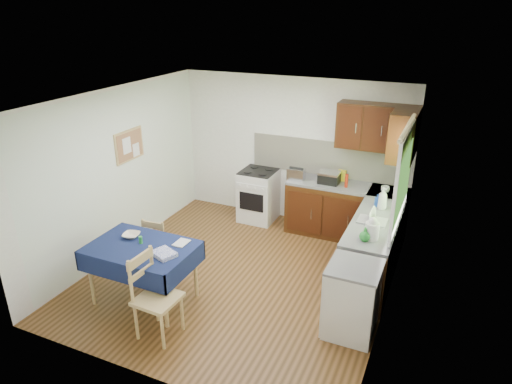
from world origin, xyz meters
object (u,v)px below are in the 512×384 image
at_px(dining_table, 142,254).
at_px(sandwich_press, 329,177).
at_px(kettle, 372,229).
at_px(toaster, 296,174).
at_px(dish_rack, 372,220).
at_px(chair_far, 159,243).
at_px(chair_near, 154,294).

height_order(dining_table, sandwich_press, sandwich_press).
bearing_deg(kettle, toaster, 134.27).
relative_size(sandwich_press, dish_rack, 0.86).
distance_m(sandwich_press, kettle, 1.91).
bearing_deg(chair_far, chair_near, 117.66).
xyz_separation_m(toaster, sandwich_press, (0.53, 0.08, -0.01)).
xyz_separation_m(toaster, kettle, (1.52, -1.56, 0.03)).
bearing_deg(sandwich_press, dish_rack, -74.77).
distance_m(dining_table, toaster, 2.93).
bearing_deg(chair_near, dining_table, 49.24).
distance_m(sandwich_press, dish_rack, 1.46).
distance_m(toaster, dish_rack, 1.79).
bearing_deg(dish_rack, sandwich_press, 126.89).
relative_size(chair_far, sandwich_press, 2.66).
bearing_deg(dish_rack, toaster, 142.00).
xyz_separation_m(dining_table, dish_rack, (2.52, 1.64, 0.24)).
bearing_deg(chair_far, dish_rack, -165.82).
height_order(dining_table, kettle, kettle).
xyz_separation_m(dish_rack, kettle, (0.08, -0.49, 0.11)).
height_order(chair_near, toaster, toaster).
bearing_deg(dining_table, chair_near, -58.81).
bearing_deg(chair_near, chair_far, 35.45).
bearing_deg(kettle, chair_far, -170.45).
distance_m(dining_table, dish_rack, 3.02).
bearing_deg(dish_rack, chair_near, -134.91).
relative_size(sandwich_press, kettle, 1.10).
height_order(chair_far, kettle, kettle).
bearing_deg(kettle, sandwich_press, 121.08).
xyz_separation_m(dining_table, kettle, (2.60, 1.15, 0.34)).
xyz_separation_m(chair_far, kettle, (2.84, 0.48, 0.58)).
height_order(chair_near, kettle, kettle).
bearing_deg(chair_near, sandwich_press, -16.09).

